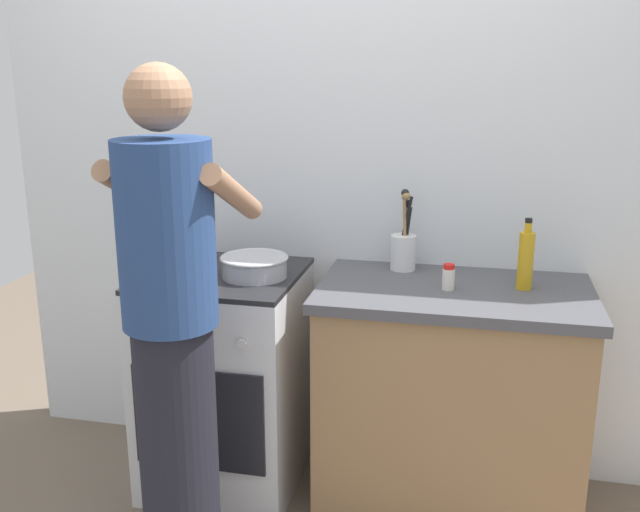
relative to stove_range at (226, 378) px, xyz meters
name	(u,v)px	position (x,y,z in m)	size (l,w,h in m)	color
ground	(301,507)	(0.35, -0.15, -0.45)	(6.00, 6.00, 0.00)	#6B5B4C
back_wall	(376,176)	(0.55, 0.35, 0.80)	(3.20, 0.10, 2.50)	silver
countertop	(449,399)	(0.90, 0.00, 0.00)	(1.00, 0.60, 0.90)	#99724C
stove_range	(226,378)	(0.00, 0.00, 0.00)	(0.60, 0.62, 0.90)	silver
pot	(183,261)	(-0.14, -0.05, 0.50)	(0.27, 0.20, 0.10)	#38383D
mixing_bowl	(254,265)	(0.14, -0.02, 0.50)	(0.26, 0.26, 0.08)	#B7B7BC
utensil_crock	(403,246)	(0.69, 0.21, 0.54)	(0.10, 0.10, 0.32)	silver
spice_bottle	(448,277)	(0.88, -0.02, 0.50)	(0.04, 0.04, 0.10)	silver
oil_bottle	(526,259)	(1.14, 0.05, 0.56)	(0.06, 0.06, 0.26)	gold
person	(173,335)	(0.04, -0.57, 0.41)	(0.41, 0.50, 1.70)	black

